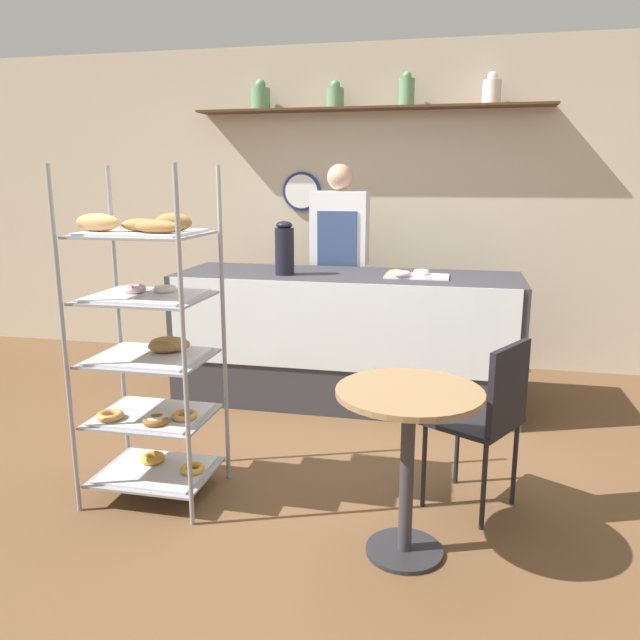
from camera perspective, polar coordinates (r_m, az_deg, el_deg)
ground_plane at (r=3.47m, az=-1.76°, el=-14.70°), size 14.00×14.00×0.00m
back_wall at (r=5.51m, az=4.54°, el=10.31°), size 10.00×0.30×2.70m
display_counter at (r=4.55m, az=2.40°, el=-1.61°), size 2.44×0.80×0.94m
pastry_rack at (r=3.18m, az=-15.31°, el=-2.22°), size 0.62×0.51×1.67m
person_worker at (r=5.04m, az=1.79°, el=5.22°), size 0.45×0.23×1.72m
cafe_table at (r=2.68m, az=8.06°, el=-10.26°), size 0.61×0.61×0.75m
cafe_chair at (r=3.10m, az=15.19°, el=-7.95°), size 0.52×0.52×0.86m
coffee_carafe at (r=4.41m, az=-3.27°, el=6.53°), size 0.14×0.14×0.38m
donut_tray_counter at (r=4.35m, az=8.34°, el=4.13°), size 0.44×0.26×0.05m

